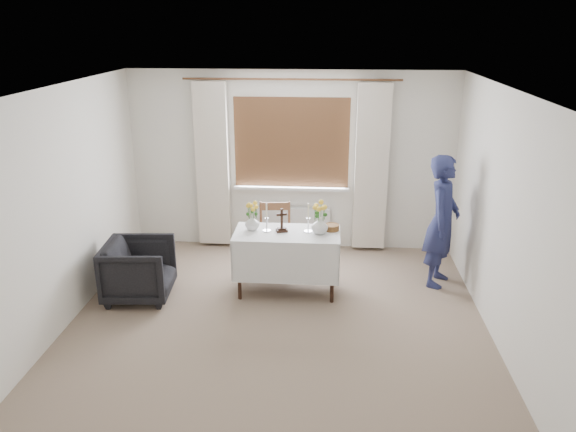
% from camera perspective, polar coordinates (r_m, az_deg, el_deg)
% --- Properties ---
extents(ground, '(5.00, 5.00, 0.00)m').
position_cam_1_polar(ground, '(6.00, -1.32, -11.95)').
color(ground, gray).
rests_on(ground, ground).
extents(altar_table, '(1.24, 0.64, 0.76)m').
position_cam_1_polar(altar_table, '(6.71, -0.10, -4.72)').
color(altar_table, white).
rests_on(altar_table, ground).
extents(wooden_chair, '(0.47, 0.47, 0.92)m').
position_cam_1_polar(wooden_chair, '(7.15, -1.30, -2.50)').
color(wooden_chair, brown).
rests_on(wooden_chair, ground).
extents(armchair, '(0.82, 0.80, 0.70)m').
position_cam_1_polar(armchair, '(6.82, -14.90, -5.33)').
color(armchair, black).
rests_on(armchair, ground).
extents(person, '(0.59, 0.70, 1.63)m').
position_cam_1_polar(person, '(7.03, 15.39, -0.51)').
color(person, navy).
rests_on(person, ground).
extents(radiator, '(1.10, 0.10, 0.60)m').
position_cam_1_polar(radiator, '(8.05, 0.32, -1.16)').
color(radiator, silver).
rests_on(radiator, ground).
extents(wooden_cross, '(0.15, 0.13, 0.28)m').
position_cam_1_polar(wooden_cross, '(6.55, -0.64, -0.43)').
color(wooden_cross, black).
rests_on(wooden_cross, altar_table).
extents(candlestick_left, '(0.11, 0.11, 0.34)m').
position_cam_1_polar(candlestick_left, '(6.56, -2.19, -0.16)').
color(candlestick_left, silver).
rests_on(candlestick_left, altar_table).
extents(candlestick_right, '(0.13, 0.13, 0.35)m').
position_cam_1_polar(candlestick_right, '(6.53, 2.07, -0.18)').
color(candlestick_right, silver).
rests_on(candlestick_right, altar_table).
extents(flower_vase_left, '(0.23, 0.23, 0.18)m').
position_cam_1_polar(flower_vase_left, '(6.64, -3.66, -0.67)').
color(flower_vase_left, silver).
rests_on(flower_vase_left, altar_table).
extents(flower_vase_right, '(0.20, 0.20, 0.20)m').
position_cam_1_polar(flower_vase_right, '(6.51, 3.23, -0.95)').
color(flower_vase_right, silver).
rests_on(flower_vase_right, altar_table).
extents(wicker_basket, '(0.24, 0.24, 0.07)m').
position_cam_1_polar(wicker_basket, '(6.65, 4.44, -1.15)').
color(wicker_basket, brown).
rests_on(wicker_basket, altar_table).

